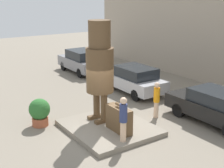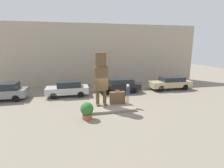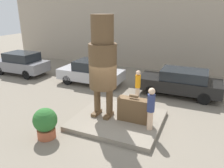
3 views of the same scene
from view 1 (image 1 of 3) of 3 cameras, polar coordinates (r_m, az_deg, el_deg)
The scene contains 10 objects.
ground_plane at distance 13.11m, azimuth -0.55°, elevation -8.37°, with size 60.00×60.00×0.00m, color gray.
pedestal at distance 13.07m, azimuth -0.55°, elevation -7.98°, with size 3.64×3.23×0.20m.
statue_figure at distance 12.82m, azimuth -2.26°, elevation 3.73°, with size 1.15×1.15×4.25m.
giant_suitcase at distance 12.33m, azimuth 1.27°, elevation -6.44°, with size 1.29×0.41×1.18m.
tourist at distance 11.36m, azimuth 2.09°, elevation -6.16°, with size 0.29×0.29×1.71m.
parked_car_grey at distance 22.23m, azimuth -5.62°, elevation 4.24°, with size 4.06×1.76×1.63m.
parked_car_silver at distance 17.66m, azimuth 3.97°, elevation 0.92°, with size 4.12×1.79×1.52m.
parked_car_black at distance 14.19m, azimuth 18.51°, elevation -3.85°, with size 4.40×1.77×1.49m.
planter_pot at distance 13.63m, azimuth -13.10°, elevation -4.91°, with size 0.90×0.90×1.20m.
worker_hivis at distance 14.18m, azimuth 8.16°, elevation -2.63°, with size 0.28×0.28×1.66m.
Camera 1 is at (9.92, -6.58, 5.48)m, focal length 50.00 mm.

